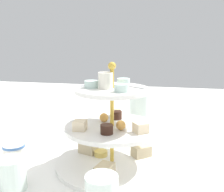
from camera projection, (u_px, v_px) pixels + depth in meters
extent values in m
plane|color=white|center=(112.00, 165.00, 0.71)|extent=(2.40, 2.40, 0.00)
cylinder|color=white|center=(112.00, 163.00, 0.71)|extent=(0.29, 0.29, 0.01)
cylinder|color=white|center=(112.00, 128.00, 0.69)|extent=(0.24, 0.24, 0.01)
cylinder|color=white|center=(112.00, 90.00, 0.67)|extent=(0.19, 0.19, 0.01)
cylinder|color=gold|center=(112.00, 117.00, 0.68)|extent=(0.01, 0.01, 0.26)
sphere|color=gold|center=(112.00, 66.00, 0.65)|extent=(0.02, 0.02, 0.02)
cube|color=#CCB78E|center=(106.00, 171.00, 0.62)|extent=(0.04, 0.05, 0.03)
cube|color=#CCB78E|center=(141.00, 151.00, 0.73)|extent=(0.06, 0.06, 0.03)
cube|color=#CCB78E|center=(88.00, 148.00, 0.76)|extent=(0.06, 0.05, 0.03)
cylinder|color=#E5C660|center=(101.00, 153.00, 0.74)|extent=(0.04, 0.04, 0.01)
cylinder|color=#381E14|center=(107.00, 129.00, 0.63)|extent=(0.03, 0.03, 0.02)
cylinder|color=#381E14|center=(116.00, 115.00, 0.74)|extent=(0.03, 0.03, 0.02)
cube|color=beige|center=(80.00, 125.00, 0.65)|extent=(0.03, 0.03, 0.02)
cube|color=beige|center=(141.00, 128.00, 0.63)|extent=(0.04, 0.04, 0.02)
cube|color=beige|center=(115.00, 112.00, 0.77)|extent=(0.04, 0.04, 0.02)
sphere|color=gold|center=(121.00, 125.00, 0.65)|extent=(0.02, 0.02, 0.02)
sphere|color=gold|center=(104.00, 118.00, 0.71)|extent=(0.02, 0.02, 0.02)
cylinder|color=silver|center=(121.00, 88.00, 0.62)|extent=(0.03, 0.03, 0.02)
cylinder|color=silver|center=(123.00, 82.00, 0.70)|extent=(0.03, 0.03, 0.02)
cylinder|color=silver|center=(91.00, 84.00, 0.67)|extent=(0.03, 0.03, 0.02)
cylinder|color=white|center=(106.00, 80.00, 0.65)|extent=(0.04, 0.04, 0.04)
cube|color=silver|center=(131.00, 86.00, 0.68)|extent=(0.08, 0.06, 0.00)
cube|color=silver|center=(98.00, 85.00, 0.70)|extent=(0.08, 0.05, 0.00)
cylinder|color=silver|center=(139.00, 115.00, 0.92)|extent=(0.07, 0.07, 0.14)
cylinder|color=silver|center=(11.00, 174.00, 0.59)|extent=(0.06, 0.06, 0.07)
cylinder|color=white|center=(15.00, 161.00, 0.72)|extent=(0.09, 0.09, 0.01)
cylinder|color=white|center=(14.00, 152.00, 0.72)|extent=(0.06, 0.06, 0.04)
cylinder|color=#4772B2|center=(14.00, 146.00, 0.71)|extent=(0.06, 0.06, 0.01)
cube|color=silver|center=(55.00, 134.00, 0.93)|extent=(0.10, 0.15, 0.00)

